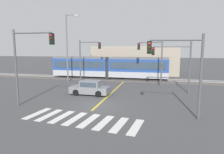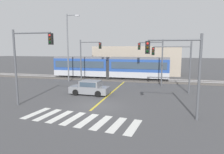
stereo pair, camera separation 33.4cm
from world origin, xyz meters
name	(u,v)px [view 1 (the left image)]	position (x,y,z in m)	size (l,w,h in m)	color
ground_plane	(97,106)	(0.00, 0.00, 0.00)	(200.00, 200.00, 0.00)	#474749
track_bed	(126,79)	(0.00, 15.04, 0.09)	(120.00, 4.00, 0.18)	#56514C
rail_near	(125,79)	(0.00, 14.32, 0.23)	(120.00, 0.08, 0.10)	#939399
rail_far	(126,78)	(0.00, 15.76, 0.23)	(120.00, 0.08, 0.10)	#939399
light_rail_tram	(109,67)	(-2.76, 15.03, 2.05)	(18.50, 2.64, 3.43)	#B7BAC1
crosswalk_stripe_0	(37,113)	(-3.82, -2.93, 0.00)	(0.56, 2.80, 0.01)	silver
crosswalk_stripe_1	(49,115)	(-2.73, -3.06, 0.00)	(0.56, 2.80, 0.01)	silver
crosswalk_stripe_2	(62,117)	(-1.64, -3.19, 0.00)	(0.56, 2.80, 0.01)	silver
crosswalk_stripe_3	(75,119)	(-0.55, -3.32, 0.00)	(0.56, 2.80, 0.01)	silver
crosswalk_stripe_4	(89,120)	(0.55, -3.45, 0.00)	(0.56, 2.80, 0.01)	silver
crosswalk_stripe_5	(104,123)	(1.64, -3.59, 0.00)	(0.56, 2.80, 0.01)	silver
crosswalk_stripe_6	(119,125)	(2.73, -3.72, 0.00)	(0.56, 2.80, 0.01)	silver
crosswalk_stripe_7	(136,127)	(3.82, -3.85, 0.00)	(0.56, 2.80, 0.01)	silver
lane_centre_line	(112,92)	(0.00, 5.82, 0.00)	(0.20, 14.42, 0.01)	gold
sedan_crossing	(90,88)	(-2.06, 4.06, 0.70)	(4.25, 2.01, 1.52)	gray
traffic_light_far_right	(154,56)	(4.35, 10.82, 4.03)	(3.25, 0.38, 6.13)	#515459
traffic_light_far_left	(87,54)	(-5.19, 11.58, 4.09)	(3.25, 0.38, 6.21)	#515459
traffic_light_mid_right	(176,59)	(6.91, 7.25, 3.75)	(4.25, 0.38, 5.71)	#515459
traffic_light_near_right	(182,63)	(6.65, -1.47, 3.92)	(3.75, 0.38, 5.91)	#515459
traffic_light_near_left	(28,56)	(-5.55, -1.36, 4.33)	(3.75, 0.38, 6.50)	#515459
street_lamp_west	(68,44)	(-8.12, 11.56, 5.54)	(2.02, 0.28, 9.93)	slate
building_backdrop_far	(135,60)	(0.41, 23.68, 2.68)	(16.42, 6.00, 5.37)	tan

